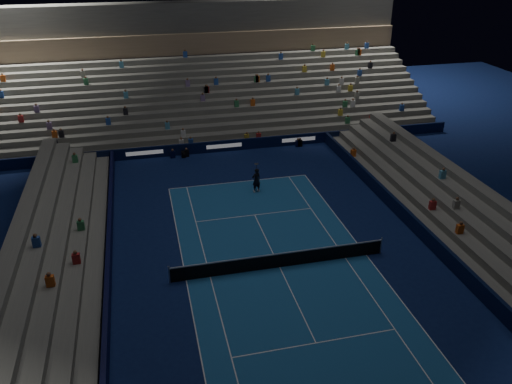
{
  "coord_description": "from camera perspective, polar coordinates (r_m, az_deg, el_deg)",
  "views": [
    {
      "loc": [
        -7.05,
        -23.66,
        17.43
      ],
      "look_at": [
        0.0,
        6.0,
        2.0
      ],
      "focal_mm": 35.73,
      "sensor_mm": 36.0,
      "label": 1
    }
  ],
  "objects": [
    {
      "name": "sponsor_barrier_west",
      "position": [
        29.21,
        -16.24,
        -9.83
      ],
      "size": [
        0.25,
        37.0,
        1.0
      ],
      "primitive_type": "cube",
      "color": "black",
      "rests_on": "ground"
    },
    {
      "name": "grandstand_main",
      "position": [
        53.91,
        -5.51,
        11.61
      ],
      "size": [
        44.0,
        15.2,
        11.2
      ],
      "color": "#61625D",
      "rests_on": "ground"
    },
    {
      "name": "court_surface",
      "position": [
        30.22,
        2.66,
        -8.4
      ],
      "size": [
        10.97,
        23.77,
        0.01
      ],
      "primitive_type": "cube",
      "color": "#1A5191",
      "rests_on": "ground"
    },
    {
      "name": "ground",
      "position": [
        30.22,
        2.66,
        -8.41
      ],
      "size": [
        90.0,
        90.0,
        0.0
      ],
      "primitive_type": "plane",
      "color": "#0B1746",
      "rests_on": "ground"
    },
    {
      "name": "grandstand_west",
      "position": [
        29.49,
        -23.13,
        -9.72
      ],
      "size": [
        5.0,
        37.0,
        2.5
      ],
      "color": "slate",
      "rests_on": "ground"
    },
    {
      "name": "sponsor_barrier_far",
      "position": [
        45.98,
        -3.62,
        5.18
      ],
      "size": [
        44.0,
        0.25,
        1.0
      ],
      "primitive_type": "cube",
      "color": "black",
      "rests_on": "ground"
    },
    {
      "name": "sponsor_barrier_east",
      "position": [
        33.57,
        18.89,
        -5.06
      ],
      "size": [
        0.25,
        37.0,
        1.0
      ],
      "primitive_type": "cube",
      "color": "black",
      "rests_on": "ground"
    },
    {
      "name": "tennis_player",
      "position": [
        38.28,
        0.04,
        1.34
      ],
      "size": [
        0.79,
        0.63,
        1.9
      ],
      "primitive_type": "imported",
      "rotation": [
        0.0,
        0.0,
        3.43
      ],
      "color": "black",
      "rests_on": "ground"
    },
    {
      "name": "tennis_net",
      "position": [
        29.93,
        2.68,
        -7.62
      ],
      "size": [
        12.9,
        0.1,
        1.1
      ],
      "color": "#B2B2B7",
      "rests_on": "ground"
    },
    {
      "name": "broadcast_camera",
      "position": [
        45.11,
        -8.11,
        4.2
      ],
      "size": [
        0.4,
        0.83,
        0.51
      ],
      "color": "black",
      "rests_on": "ground"
    },
    {
      "name": "grandstand_east",
      "position": [
        35.23,
        23.81,
        -3.62
      ],
      "size": [
        5.0,
        37.0,
        2.5
      ],
      "color": "slate",
      "rests_on": "ground"
    }
  ]
}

